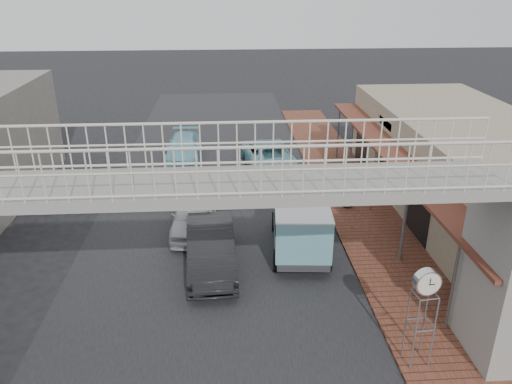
{
  "coord_description": "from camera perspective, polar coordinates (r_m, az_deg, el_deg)",
  "views": [
    {
      "loc": [
        0.59,
        -14.47,
        9.45
      ],
      "look_at": [
        1.75,
        3.33,
        1.8
      ],
      "focal_mm": 35.0,
      "sensor_mm": 36.0,
      "label": 1
    }
  ],
  "objects": [
    {
      "name": "ground",
      "position": [
        17.29,
        -5.15,
        -10.02
      ],
      "size": [
        120.0,
        120.0,
        0.0
      ],
      "primitive_type": "plane",
      "color": "black",
      "rests_on": "ground"
    },
    {
      "name": "angkot_van",
      "position": [
        18.43,
        5.1,
        -2.93
      ],
      "size": [
        2.32,
        4.51,
        2.14
      ],
      "rotation": [
        0.0,
        0.0,
        -0.08
      ],
      "color": "black",
      "rests_on": "ground"
    },
    {
      "name": "street_clock",
      "position": [
        13.26,
        18.88,
        -10.16
      ],
      "size": [
        0.71,
        0.6,
        2.82
      ],
      "rotation": [
        0.0,
        0.0,
        0.11
      ],
      "color": "#59595B",
      "rests_on": "sidewalk"
    },
    {
      "name": "motorcycle_near",
      "position": [
        22.25,
        8.82,
        -0.51
      ],
      "size": [
        2.02,
        1.18,
        1.0
      ],
      "primitive_type": "imported",
      "rotation": [
        0.0,
        0.0,
        1.29
      ],
      "color": "black",
      "rests_on": "sidewalk"
    },
    {
      "name": "arrow_sign",
      "position": [
        17.65,
        19.84,
        0.07
      ],
      "size": [
        2.11,
        1.43,
        3.5
      ],
      "rotation": [
        0.0,
        0.0,
        -0.38
      ],
      "color": "#59595B",
      "rests_on": "sidewalk"
    },
    {
      "name": "road_strip",
      "position": [
        17.29,
        -5.15,
        -10.01
      ],
      "size": [
        10.0,
        60.0,
        0.01
      ],
      "primitive_type": "cube",
      "color": "black",
      "rests_on": "ground"
    },
    {
      "name": "footbridge",
      "position": [
        12.22,
        -6.01,
        -7.83
      ],
      "size": [
        16.4,
        2.4,
        6.34
      ],
      "color": "gray",
      "rests_on": "ground"
    },
    {
      "name": "sidewalk",
      "position": [
        20.7,
        13.35,
        -4.48
      ],
      "size": [
        3.0,
        40.0,
        0.1
      ],
      "primitive_type": "cube",
      "color": "brown",
      "rests_on": "ground"
    },
    {
      "name": "white_hatchback",
      "position": [
        20.28,
        -7.15,
        -2.51
      ],
      "size": [
        1.81,
        4.23,
        1.43
      ],
      "primitive_type": "imported",
      "rotation": [
        0.0,
        0.0,
        -0.03
      ],
      "color": "silver",
      "rests_on": "ground"
    },
    {
      "name": "angkot_curb",
      "position": [
        27.11,
        1.29,
        4.46
      ],
      "size": [
        2.91,
        5.49,
        1.47
      ],
      "primitive_type": "imported",
      "rotation": [
        0.0,
        0.0,
        3.23
      ],
      "color": "#66A5B1",
      "rests_on": "ground"
    },
    {
      "name": "angkot_far",
      "position": [
        28.6,
        -8.3,
        5.06
      ],
      "size": [
        1.9,
        4.54,
        1.31
      ],
      "primitive_type": "imported",
      "rotation": [
        0.0,
        0.0,
        -0.01
      ],
      "color": "#77BDCE",
      "rests_on": "ground"
    },
    {
      "name": "motorcycle_far",
      "position": [
        23.17,
        8.82,
        0.63
      ],
      "size": [
        1.94,
        1.08,
        1.13
      ],
      "primitive_type": "imported",
      "rotation": [
        0.0,
        0.0,
        1.26
      ],
      "color": "black",
      "rests_on": "sidewalk"
    },
    {
      "name": "shophouse_row",
      "position": [
        22.45,
        24.08,
        1.76
      ],
      "size": [
        7.2,
        18.0,
        4.0
      ],
      "color": "gray",
      "rests_on": "ground"
    },
    {
      "name": "dark_sedan",
      "position": [
        17.61,
        -5.19,
        -6.43
      ],
      "size": [
        1.86,
        4.74,
        1.54
      ],
      "primitive_type": "imported",
      "rotation": [
        0.0,
        0.0,
        0.05
      ],
      "color": "black",
      "rests_on": "ground"
    }
  ]
}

